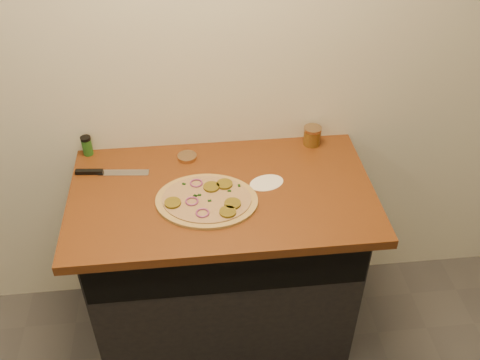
{
  "coord_description": "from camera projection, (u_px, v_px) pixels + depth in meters",
  "views": [
    {
      "loc": [
        -0.1,
        -0.2,
        2.25
      ],
      "look_at": [
        0.07,
        1.41,
        0.95
      ],
      "focal_mm": 40.0,
      "sensor_mm": 36.0,
      "label": 1
    }
  ],
  "objects": [
    {
      "name": "chefs_knife",
      "position": [
        106.0,
        172.0,
        2.19
      ],
      "size": [
        0.3,
        0.06,
        0.02
      ],
      "color": "#B7BAC1",
      "rests_on": "countertop"
    },
    {
      "name": "mason_jar_lid",
      "position": [
        187.0,
        157.0,
        2.26
      ],
      "size": [
        0.11,
        0.11,
        0.02
      ],
      "primitive_type": "cylinder",
      "rotation": [
        0.0,
        0.0,
        0.41
      ],
      "color": "tan",
      "rests_on": "countertop"
    },
    {
      "name": "flour_spill",
      "position": [
        267.0,
        183.0,
        2.14
      ],
      "size": [
        0.18,
        0.18,
        0.0
      ],
      "primitive_type": "cylinder",
      "rotation": [
        0.0,
        0.0,
        0.31
      ],
      "color": "white",
      "rests_on": "countertop"
    },
    {
      "name": "spice_shaker",
      "position": [
        87.0,
        146.0,
        2.27
      ],
      "size": [
        0.04,
        0.04,
        0.09
      ],
      "color": "#235A1C",
      "rests_on": "countertop"
    },
    {
      "name": "pizza",
      "position": [
        207.0,
        200.0,
        2.05
      ],
      "size": [
        0.45,
        0.45,
        0.03
      ],
      "color": "tan",
      "rests_on": "countertop"
    },
    {
      "name": "salsa_jar",
      "position": [
        312.0,
        136.0,
        2.33
      ],
      "size": [
        0.08,
        0.08,
        0.08
      ],
      "color": "#A51810",
      "rests_on": "countertop"
    },
    {
      "name": "countertop",
      "position": [
        222.0,
        193.0,
        2.12
      ],
      "size": [
        1.2,
        0.7,
        0.04
      ],
      "primitive_type": "cube",
      "color": "brown",
      "rests_on": "cabinet"
    },
    {
      "name": "cabinet",
      "position": [
        223.0,
        265.0,
        2.43
      ],
      "size": [
        1.1,
        0.6,
        0.86
      ],
      "primitive_type": "cube",
      "color": "black",
      "rests_on": "ground"
    }
  ]
}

